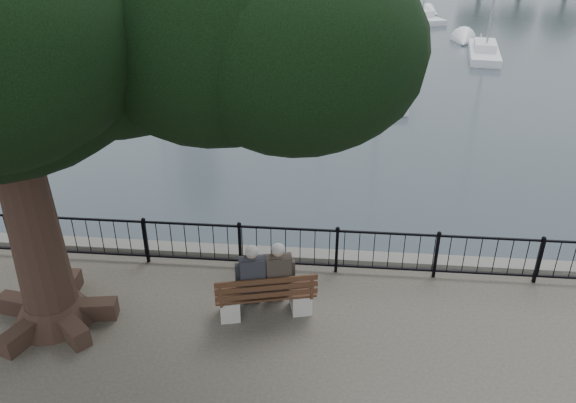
# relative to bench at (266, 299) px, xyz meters

# --- Properties ---
(harbor) EXTENTS (260.00, 260.00, 1.20)m
(harbor) POSITION_rel_bench_xyz_m (0.28, 2.00, -0.84)
(harbor) COLOR #5D5C5A
(harbor) RESTS_ON ground
(railing) EXTENTS (22.06, 0.06, 1.00)m
(railing) POSITION_rel_bench_xyz_m (0.28, 1.50, 0.22)
(railing) COLOR black
(railing) RESTS_ON ground
(bench) EXTENTS (1.92, 0.97, 0.97)m
(bench) POSITION_rel_bench_xyz_m (0.00, 0.00, 0.00)
(bench) COLOR #A29C8F
(bench) RESTS_ON ground
(person_left) EXTENTS (0.56, 0.83, 1.54)m
(person_left) POSITION_rel_bench_xyz_m (-0.25, 0.05, 0.37)
(person_left) COLOR black
(person_left) RESTS_ON ground
(person_right) EXTENTS (0.56, 0.83, 1.54)m
(person_right) POSITION_rel_bench_xyz_m (0.20, 0.16, 0.37)
(person_right) COLOR #2A2522
(person_right) RESTS_ON ground
(tree) EXTENTS (10.12, 7.07, 8.27)m
(tree) POSITION_rel_bench_xyz_m (-3.07, -0.39, 5.10)
(tree) COLOR black
(tree) RESTS_ON ground
(sailboat_a) EXTENTS (1.58, 5.02, 9.61)m
(sailboat_a) POSITION_rel_bench_xyz_m (-7.14, 16.60, -1.04)
(sailboat_a) COLOR white
(sailboat_a) RESTS_ON ground
(sailboat_b) EXTENTS (1.43, 4.95, 11.40)m
(sailboat_b) POSITION_rel_bench_xyz_m (0.24, 24.95, -0.99)
(sailboat_b) COLOR white
(sailboat_b) RESTS_ON ground
(sailboat_c) EXTENTS (2.25, 5.10, 8.97)m
(sailboat_c) POSITION_rel_bench_xyz_m (3.00, 16.81, -1.05)
(sailboat_c) COLOR white
(sailboat_c) RESTS_ON ground
(sailboat_d) EXTENTS (2.55, 6.02, 11.15)m
(sailboat_d) POSITION_rel_bench_xyz_m (9.55, 25.82, -1.02)
(sailboat_d) COLOR white
(sailboat_d) RESTS_ON ground
(sailboat_e) EXTENTS (2.04, 5.43, 12.21)m
(sailboat_e) POSITION_rel_bench_xyz_m (-12.56, 32.75, -0.98)
(sailboat_e) COLOR white
(sailboat_e) RESTS_ON ground
(sailboat_f) EXTENTS (2.74, 5.16, 9.84)m
(sailboat_f) POSITION_rel_bench_xyz_m (-0.32, 31.77, -1.03)
(sailboat_f) COLOR white
(sailboat_f) RESTS_ON ground
(sailboat_g) EXTENTS (3.29, 5.18, 9.49)m
(sailboat_g) POSITION_rel_bench_xyz_m (7.31, 37.46, -1.04)
(sailboat_g) COLOR white
(sailboat_g) RESTS_ON ground
(sailboat_h) EXTENTS (2.53, 5.40, 11.14)m
(sailboat_h) POSITION_rel_bench_xyz_m (-3.45, 41.77, -1.01)
(sailboat_h) COLOR white
(sailboat_h) RESTS_ON ground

